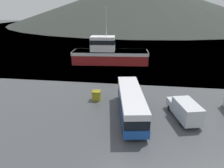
{
  "coord_description": "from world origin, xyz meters",
  "views": [
    {
      "loc": [
        0.8,
        -12.07,
        12.52
      ],
      "look_at": [
        -2.92,
        15.16,
        2.0
      ],
      "focal_mm": 32.0,
      "sensor_mm": 36.0,
      "label": 1
    }
  ],
  "objects_px": {
    "tour_bus": "(131,102)",
    "storage_bin": "(97,95)",
    "fishing_boat": "(109,53)",
    "delivery_van": "(185,109)"
  },
  "relations": [
    {
      "from": "tour_bus",
      "to": "storage_bin",
      "type": "xyz_separation_m",
      "value": [
        -5.11,
        3.86,
        -1.1
      ]
    },
    {
      "from": "fishing_boat",
      "to": "storage_bin",
      "type": "relative_size",
      "value": 13.34
    },
    {
      "from": "tour_bus",
      "to": "storage_bin",
      "type": "relative_size",
      "value": 8.36
    },
    {
      "from": "storage_bin",
      "to": "fishing_boat",
      "type": "bearing_deg",
      "value": 93.75
    },
    {
      "from": "delivery_van",
      "to": "storage_bin",
      "type": "height_order",
      "value": "delivery_van"
    },
    {
      "from": "tour_bus",
      "to": "delivery_van",
      "type": "height_order",
      "value": "tour_bus"
    },
    {
      "from": "delivery_van",
      "to": "storage_bin",
      "type": "bearing_deg",
      "value": 147.9
    },
    {
      "from": "fishing_boat",
      "to": "storage_bin",
      "type": "xyz_separation_m",
      "value": [
        1.36,
        -20.75,
        -1.66
      ]
    },
    {
      "from": "storage_bin",
      "to": "tour_bus",
      "type": "bearing_deg",
      "value": -37.08
    },
    {
      "from": "fishing_boat",
      "to": "storage_bin",
      "type": "bearing_deg",
      "value": -1.02
    }
  ]
}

